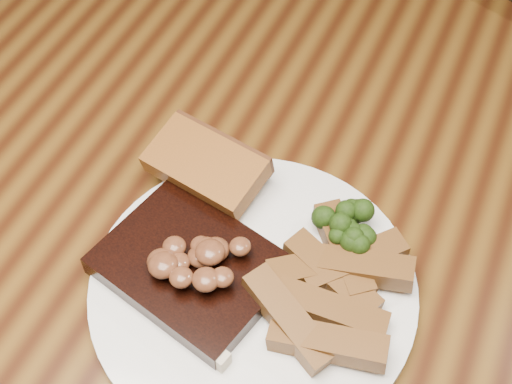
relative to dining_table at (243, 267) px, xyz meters
The scene contains 9 objects.
dining_table is the anchor object (origin of this frame).
chair_far 0.62m from the dining_table, 74.68° to the left, with size 0.57×0.57×0.94m.
plate 0.13m from the dining_table, 58.25° to the right, with size 0.29×0.29×0.01m, color white.
steak 0.14m from the dining_table, 97.33° to the right, with size 0.15×0.12×0.02m, color black.
steak_bone 0.18m from the dining_table, 94.48° to the right, with size 0.14×0.01×0.02m, color #BAAA90.
mushroom_pile 0.16m from the dining_table, 92.23° to the right, with size 0.07×0.07×0.03m, color brown, non-canonical shape.
garlic_bread 0.12m from the dining_table, 164.71° to the left, with size 0.11×0.06×0.02m, color brown.
potato_wedges 0.18m from the dining_table, 24.86° to the right, with size 0.13×0.13×0.02m, color brown, non-canonical shape.
broccoli_cluster 0.16m from the dining_table, ahead, with size 0.06×0.06×0.04m, color #1E380C, non-canonical shape.
Camera 1 is at (0.17, -0.36, 1.31)m, focal length 50.00 mm.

